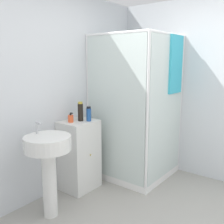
{
  "coord_description": "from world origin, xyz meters",
  "views": [
    {
      "loc": [
        -1.97,
        -0.83,
        1.65
      ],
      "look_at": [
        0.5,
        1.08,
        1.04
      ],
      "focal_mm": 42.0,
      "sensor_mm": 36.0,
      "label": 1
    }
  ],
  "objects_px": {
    "sink": "(48,157)",
    "shampoo_bottle_blue": "(89,114)",
    "soap_dispenser": "(71,118)",
    "shampoo_bottle_tall_black": "(80,112)"
  },
  "relations": [
    {
      "from": "sink",
      "to": "soap_dispenser",
      "type": "relative_size",
      "value": 8.35
    },
    {
      "from": "sink",
      "to": "shampoo_bottle_blue",
      "type": "relative_size",
      "value": 5.54
    },
    {
      "from": "shampoo_bottle_tall_black",
      "to": "shampoo_bottle_blue",
      "type": "distance_m",
      "value": 0.11
    },
    {
      "from": "soap_dispenser",
      "to": "shampoo_bottle_blue",
      "type": "distance_m",
      "value": 0.23
    },
    {
      "from": "shampoo_bottle_blue",
      "to": "sink",
      "type": "bearing_deg",
      "value": -172.54
    },
    {
      "from": "soap_dispenser",
      "to": "shampoo_bottle_tall_black",
      "type": "distance_m",
      "value": 0.15
    },
    {
      "from": "sink",
      "to": "shampoo_bottle_blue",
      "type": "xyz_separation_m",
      "value": [
        0.73,
        0.1,
        0.32
      ]
    },
    {
      "from": "shampoo_bottle_blue",
      "to": "shampoo_bottle_tall_black",
      "type": "bearing_deg",
      "value": 124.27
    },
    {
      "from": "shampoo_bottle_tall_black",
      "to": "shampoo_bottle_blue",
      "type": "xyz_separation_m",
      "value": [
        0.06,
        -0.09,
        -0.03
      ]
    },
    {
      "from": "sink",
      "to": "shampoo_bottle_blue",
      "type": "distance_m",
      "value": 0.81
    }
  ]
}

